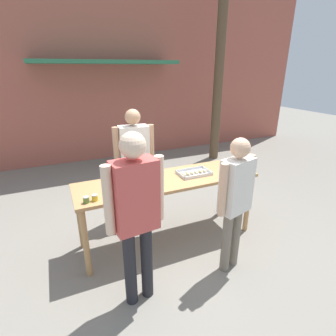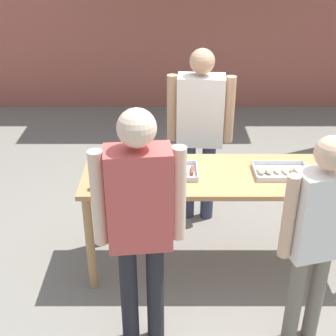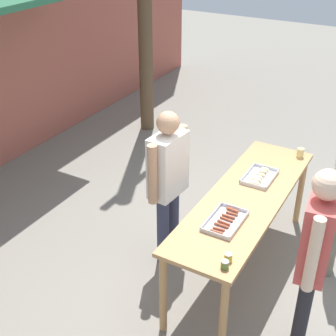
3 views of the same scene
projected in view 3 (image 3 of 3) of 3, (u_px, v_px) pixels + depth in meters
The scene contains 9 objects.
ground_plane at pixel (239, 267), 5.06m from camera, with size 24.00×24.00×0.00m, color gray.
serving_table at pixel (245, 205), 4.66m from camera, with size 2.40×0.71×0.92m.
food_tray_sausages at pixel (225, 221), 4.21m from camera, with size 0.46×0.29×0.04m.
food_tray_buns at pixel (259, 177), 4.88m from camera, with size 0.43×0.29×0.06m.
condiment_jar_mustard at pixel (225, 265), 3.68m from camera, with size 0.07×0.07×0.07m.
condiment_jar_ketchup at pixel (228, 257), 3.76m from camera, with size 0.07×0.07×0.07m.
beer_cup at pixel (300, 153), 5.28m from camera, with size 0.08×0.08×0.11m.
person_server_behind_table at pixel (168, 176), 4.72m from camera, with size 0.62×0.27×1.74m.
person_customer_holding_hotdog at pixel (315, 250), 3.65m from camera, with size 0.58×0.26×1.79m.
Camera 3 is at (-3.74, -1.25, 3.44)m, focal length 50.00 mm.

